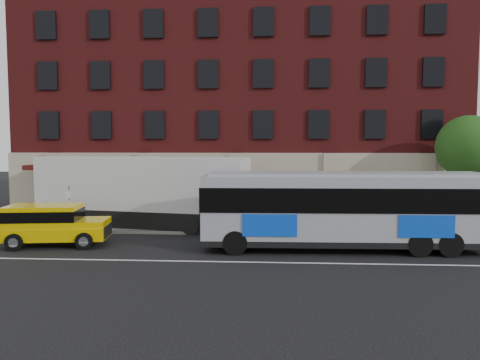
# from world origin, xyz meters

# --- Properties ---
(ground) EXTENTS (120.00, 120.00, 0.00)m
(ground) POSITION_xyz_m (0.00, 0.00, 0.00)
(ground) COLOR black
(ground) RESTS_ON ground
(sidewalk) EXTENTS (60.00, 6.00, 0.15)m
(sidewalk) POSITION_xyz_m (0.00, 9.00, 0.07)
(sidewalk) COLOR gray
(sidewalk) RESTS_ON ground
(kerb) EXTENTS (60.00, 0.25, 0.15)m
(kerb) POSITION_xyz_m (0.00, 6.00, 0.07)
(kerb) COLOR gray
(kerb) RESTS_ON ground
(lane_line) EXTENTS (60.00, 0.12, 0.01)m
(lane_line) POSITION_xyz_m (0.00, 0.50, 0.01)
(lane_line) COLOR silver
(lane_line) RESTS_ON ground
(building) EXTENTS (30.00, 12.10, 15.00)m
(building) POSITION_xyz_m (-0.01, 16.92, 7.58)
(building) COLOR maroon
(building) RESTS_ON sidewalk
(sign_pole) EXTENTS (0.30, 0.20, 2.50)m
(sign_pole) POSITION_xyz_m (-8.50, 6.15, 1.45)
(sign_pole) COLOR slate
(sign_pole) RESTS_ON ground
(street_tree) EXTENTS (3.60, 3.60, 6.20)m
(street_tree) POSITION_xyz_m (13.54, 9.48, 4.41)
(street_tree) COLOR #392C1C
(street_tree) RESTS_ON sidewalk
(city_bus) EXTENTS (12.63, 2.93, 3.45)m
(city_bus) POSITION_xyz_m (5.46, 2.95, 1.90)
(city_bus) COLOR #9A9DA4
(city_bus) RESTS_ON ground
(yellow_suv) EXTENTS (5.07, 2.67, 1.89)m
(yellow_suv) POSITION_xyz_m (-7.94, 2.94, 1.09)
(yellow_suv) COLOR #EAC300
(yellow_suv) RESTS_ON ground
(shipping_container) EXTENTS (12.18, 4.47, 3.98)m
(shipping_container) POSITION_xyz_m (-4.98, 7.60, 1.97)
(shipping_container) COLOR black
(shipping_container) RESTS_ON ground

